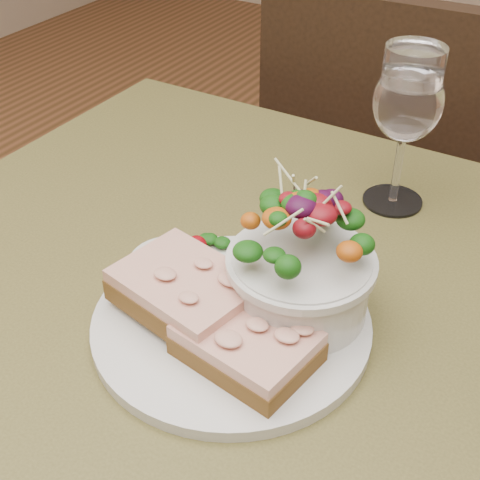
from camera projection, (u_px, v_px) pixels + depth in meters
The scene contains 9 objects.
cafe_table at pixel (226, 374), 0.71m from camera, with size 0.80×0.80×0.75m.
chair_far at pixel (384, 268), 1.42m from camera, with size 0.44×0.44×0.90m.
dinner_plate at pixel (231, 323), 0.62m from camera, with size 0.26×0.26×0.01m, color silver.
sandwich_front at pixel (247, 344), 0.56m from camera, with size 0.12×0.10×0.03m.
sandwich_back at pixel (186, 290), 0.61m from camera, with size 0.14×0.12×0.03m.
ramekin at pixel (169, 272), 0.64m from camera, with size 0.07×0.07×0.04m.
salad_bowl at pixel (302, 259), 0.59m from camera, with size 0.12×0.12×0.13m.
garnish at pixel (208, 248), 0.69m from camera, with size 0.05×0.04×0.02m.
wine_glass at pixel (408, 106), 0.72m from camera, with size 0.08×0.08×0.18m.
Camera 1 is at (0.26, -0.41, 1.18)m, focal length 50.00 mm.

